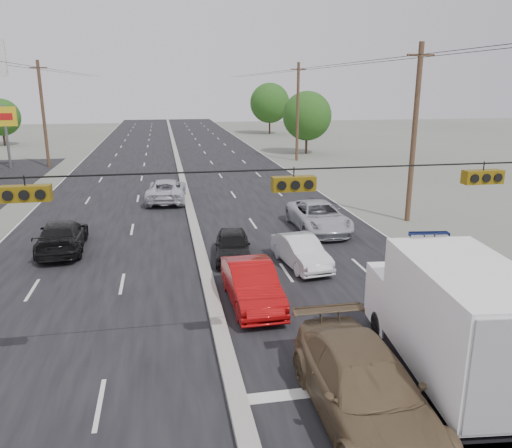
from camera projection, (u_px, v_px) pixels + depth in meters
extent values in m
plane|color=#606356|center=(234.00, 390.00, 13.08)|extent=(200.00, 200.00, 0.00)
cube|color=black|center=(183.00, 181.00, 41.48)|extent=(20.00, 160.00, 0.02)
cube|color=gray|center=(183.00, 180.00, 41.46)|extent=(0.50, 160.00, 0.20)
cylinder|color=#422D1E|center=(43.00, 115.00, 47.39)|extent=(0.30, 0.30, 10.00)
cube|color=#422D1E|center=(38.00, 68.00, 46.24)|extent=(1.60, 0.12, 0.12)
cylinder|color=#422D1E|center=(414.00, 135.00, 28.16)|extent=(0.30, 0.30, 10.00)
cube|color=#422D1E|center=(421.00, 55.00, 27.01)|extent=(1.60, 0.12, 0.12)
cylinder|color=#422D1E|center=(298.00, 112.00, 51.83)|extent=(0.30, 0.30, 10.00)
cube|color=#422D1E|center=(299.00, 69.00, 50.68)|extent=(1.60, 0.12, 0.12)
cylinder|color=black|center=(231.00, 171.00, 11.52)|extent=(25.00, 0.04, 0.04)
cube|color=#72590C|center=(26.00, 193.00, 10.82)|extent=(1.05, 0.30, 0.35)
cube|color=#72590C|center=(294.00, 184.00, 11.88)|extent=(1.05, 0.30, 0.35)
cube|color=#72590C|center=(483.00, 177.00, 12.77)|extent=(1.05, 0.30, 0.35)
cylinder|color=slate|center=(7.00, 137.00, 47.30)|extent=(0.24, 0.24, 6.00)
cube|color=gold|center=(4.00, 116.00, 46.79)|extent=(2.20, 0.25, 1.80)
cylinder|color=#382619|center=(4.00, 138.00, 65.69)|extent=(0.28, 0.28, 2.16)
sphere|color=#1D4412|center=(1.00, 117.00, 64.98)|extent=(4.80, 4.80, 4.80)
cylinder|color=#382619|center=(306.00, 143.00, 58.01)|extent=(0.28, 0.28, 2.52)
sphere|color=#1D4412|center=(307.00, 116.00, 57.19)|extent=(5.60, 5.60, 5.60)
cylinder|color=#382619|center=(270.00, 125.00, 81.81)|extent=(0.28, 0.28, 2.88)
sphere|color=#1D4412|center=(270.00, 103.00, 80.87)|extent=(6.40, 6.40, 6.40)
cube|color=black|center=(443.00, 363.00, 13.52)|extent=(3.01, 7.13, 0.25)
cube|color=white|center=(464.00, 320.00, 12.31)|extent=(2.99, 5.18, 2.77)
cube|color=white|center=(411.00, 298.00, 15.73)|extent=(2.56, 2.12, 1.78)
cylinder|color=black|center=(380.00, 326.00, 15.63)|extent=(0.39, 0.92, 0.89)
cylinder|color=black|center=(444.00, 323.00, 15.79)|extent=(0.39, 0.92, 0.89)
cylinder|color=black|center=(441.00, 416.00, 11.36)|extent=(0.39, 0.92, 0.89)
imported|color=brown|center=(365.00, 388.00, 11.69)|extent=(2.43, 5.91, 1.71)
imported|color=#A1090B|center=(252.00, 285.00, 18.01)|extent=(1.75, 4.69, 1.53)
imported|color=black|center=(488.00, 346.00, 13.69)|extent=(3.28, 6.13, 1.64)
imported|color=black|center=(233.00, 246.00, 22.75)|extent=(2.03, 4.05, 1.33)
imported|color=silver|center=(301.00, 252.00, 21.86)|extent=(1.94, 4.19, 1.33)
imported|color=#B0B2B8|center=(319.00, 217.00, 27.29)|extent=(2.57, 5.57, 1.55)
imported|color=navy|center=(451.00, 266.00, 19.87)|extent=(2.74, 5.40, 1.50)
imported|color=black|center=(62.00, 236.00, 23.89)|extent=(2.32, 5.19, 1.48)
imported|color=silver|center=(166.00, 190.00, 34.21)|extent=(2.93, 5.67, 1.53)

